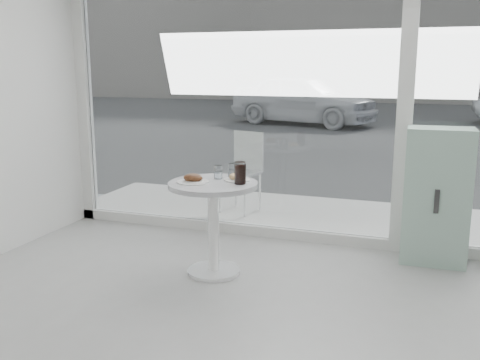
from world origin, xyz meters
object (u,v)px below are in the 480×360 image
at_px(mint_cabinet, 436,196).
at_px(water_tumbler_a, 218,173).
at_px(water_tumbler_b, 233,171).
at_px(plate_donut, 237,178).
at_px(car_white, 303,99).
at_px(main_table, 213,209).
at_px(plate_fritter, 193,179).
at_px(patio_chair, 244,166).
at_px(cola_glass, 240,173).

xyz_separation_m(mint_cabinet, water_tumbler_a, (-1.72, -0.74, 0.23)).
bearing_deg(water_tumbler_b, plate_donut, -53.77).
bearing_deg(plate_donut, water_tumbler_a, 175.90).
bearing_deg(mint_cabinet, car_white, 107.29).
distance_m(plate_donut, water_tumbler_b, 0.13).
relative_size(main_table, plate_fritter, 3.00).
xyz_separation_m(patio_chair, plate_fritter, (0.21, -1.86, 0.24)).
relative_size(main_table, water_tumbler_b, 6.43).
bearing_deg(cola_glass, patio_chair, 107.98).
relative_size(plate_donut, water_tumbler_a, 1.92).
xyz_separation_m(plate_donut, water_tumbler_b, (-0.07, 0.10, 0.03)).
bearing_deg(main_table, plate_fritter, -156.25).
relative_size(main_table, patio_chair, 0.85).
bearing_deg(car_white, main_table, -153.57).
height_order(main_table, cola_glass, cola_glass).
relative_size(water_tumbler_a, water_tumbler_b, 0.93).
xyz_separation_m(main_table, cola_glass, (0.23, 0.02, 0.30)).
bearing_deg(patio_chair, cola_glass, -59.12).
height_order(car_white, plate_donut, car_white).
bearing_deg(main_table, patio_chair, 101.09).
distance_m(patio_chair, water_tumbler_a, 1.71).
bearing_deg(main_table, water_tumbler_b, 69.36).
relative_size(car_white, plate_fritter, 16.83).
xyz_separation_m(mint_cabinet, plate_donut, (-1.55, -0.75, 0.20)).
relative_size(car_white, cola_glass, 24.58).
xyz_separation_m(main_table, plate_fritter, (-0.14, -0.06, 0.25)).
distance_m(mint_cabinet, water_tumbler_b, 1.77).
distance_m(mint_cabinet, plate_donut, 1.74).
height_order(plate_fritter, water_tumbler_b, water_tumbler_b).
distance_m(mint_cabinet, patio_chair, 2.26).
distance_m(water_tumbler_a, water_tumbler_b, 0.13).
height_order(main_table, plate_fritter, plate_fritter).
bearing_deg(water_tumbler_b, mint_cabinet, 21.84).
relative_size(mint_cabinet, plate_donut, 5.47).
height_order(patio_chair, plate_donut, patio_chair).
bearing_deg(main_table, water_tumbler_a, 94.06).
bearing_deg(car_white, patio_chair, -153.93).
distance_m(patio_chair, plate_fritter, 1.89).
relative_size(mint_cabinet, water_tumbler_a, 10.52).
relative_size(car_white, water_tumbler_b, 36.04).
bearing_deg(main_table, mint_cabinet, 27.21).
distance_m(mint_cabinet, car_white, 11.32).
xyz_separation_m(plate_fritter, cola_glass, (0.37, 0.08, 0.06)).
bearing_deg(water_tumbler_a, plate_donut, -4.10).
height_order(main_table, patio_chair, patio_chair).
bearing_deg(plate_donut, mint_cabinet, 25.76).
xyz_separation_m(patio_chair, cola_glass, (0.58, -1.78, 0.29)).
xyz_separation_m(plate_donut, water_tumbler_a, (-0.17, 0.01, 0.03)).
height_order(mint_cabinet, cola_glass, mint_cabinet).
height_order(car_white, plate_fritter, car_white).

